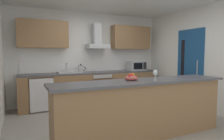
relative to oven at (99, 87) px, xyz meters
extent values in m
cube|color=gray|center=(-0.16, -1.61, -0.47)|extent=(5.43, 4.90, 0.02)
cube|color=white|center=(-0.16, 0.41, 0.84)|extent=(5.43, 0.12, 2.60)
cube|color=white|center=(2.11, -1.61, 0.84)|extent=(0.12, 4.90, 2.60)
cube|color=white|center=(-0.16, 0.33, 0.77)|extent=(3.77, 0.02, 0.66)
cube|color=olive|center=(-0.16, 0.03, -0.03)|extent=(3.90, 0.60, 0.86)
cube|color=#4C4C51|center=(-0.16, 0.03, 0.42)|extent=(3.90, 0.60, 0.04)
cube|color=olive|center=(-0.17, -2.47, 0.01)|extent=(2.99, 0.52, 0.93)
cube|color=#4C4C51|center=(-0.17, -2.47, 0.49)|extent=(3.09, 0.64, 0.04)
cube|color=olive|center=(-1.46, 0.18, 1.45)|extent=(1.25, 0.32, 0.70)
cube|color=olive|center=(1.14, 0.18, 1.45)|extent=(1.25, 0.32, 0.70)
cube|color=navy|center=(2.04, -1.37, 0.56)|extent=(0.04, 0.85, 2.05)
cube|color=black|center=(2.01, -1.13, 0.67)|extent=(0.01, 0.11, 1.31)
cylinder|color=#B7BABC|center=(2.00, -1.64, 0.56)|extent=(0.03, 0.03, 0.45)
cube|color=slate|center=(0.00, 0.01, 0.00)|extent=(0.60, 0.56, 0.80)
cube|color=black|center=(0.00, -0.29, -0.06)|extent=(0.50, 0.02, 0.48)
cube|color=#B7BABC|center=(0.00, -0.29, 0.34)|extent=(0.54, 0.02, 0.09)
cylinder|color=#B7BABC|center=(0.00, -0.32, 0.18)|extent=(0.49, 0.02, 0.02)
cube|color=white|center=(-1.57, 0.01, -0.04)|extent=(0.58, 0.56, 0.85)
cube|color=silver|center=(-1.57, -0.28, -0.04)|extent=(0.55, 0.02, 0.80)
cylinder|color=#B7BABC|center=(-1.35, -0.30, 0.01)|extent=(0.02, 0.02, 0.38)
cube|color=#B7BABC|center=(1.23, -0.02, 0.59)|extent=(0.50, 0.36, 0.30)
cube|color=black|center=(1.17, -0.21, 0.59)|extent=(0.30, 0.02, 0.19)
cube|color=black|center=(1.41, -0.21, 0.59)|extent=(0.10, 0.01, 0.21)
cube|color=silver|center=(-0.89, 0.01, 0.46)|extent=(0.50, 0.40, 0.04)
cylinder|color=#B7BABC|center=(-0.89, 0.13, 0.57)|extent=(0.03, 0.03, 0.26)
cylinder|color=#B7BABC|center=(-0.89, 0.05, 0.69)|extent=(0.03, 0.16, 0.03)
cylinder|color=#B7BABC|center=(-0.54, -0.03, 0.54)|extent=(0.15, 0.15, 0.20)
sphere|color=black|center=(-0.54, -0.03, 0.65)|extent=(0.06, 0.06, 0.06)
cone|color=#B7BABC|center=(-0.64, -0.03, 0.58)|extent=(0.09, 0.04, 0.07)
torus|color=black|center=(-0.45, -0.03, 0.55)|extent=(0.11, 0.02, 0.11)
cube|color=#B7BABC|center=(0.00, 0.11, 1.16)|extent=(0.62, 0.45, 0.12)
cube|color=#B7BABC|center=(0.00, 0.16, 1.52)|extent=(0.22, 0.22, 0.60)
cylinder|color=silver|center=(-0.01, -2.57, 0.51)|extent=(0.07, 0.07, 0.01)
cylinder|color=silver|center=(-0.01, -2.57, 0.56)|extent=(0.01, 0.01, 0.09)
ellipsoid|color=silver|center=(-0.01, -2.57, 0.64)|extent=(0.08, 0.08, 0.10)
ellipsoid|color=#B24C47|center=(-0.36, -2.39, 0.55)|extent=(0.22, 0.22, 0.09)
sphere|color=red|center=(-0.40, -2.41, 0.59)|extent=(0.06, 0.06, 0.06)
sphere|color=orange|center=(-0.32, -2.36, 0.59)|extent=(0.07, 0.07, 0.07)
sphere|color=red|center=(-0.36, -2.39, 0.59)|extent=(0.07, 0.07, 0.07)
camera|label=1|loc=(-2.04, -5.22, 0.95)|focal=31.83mm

